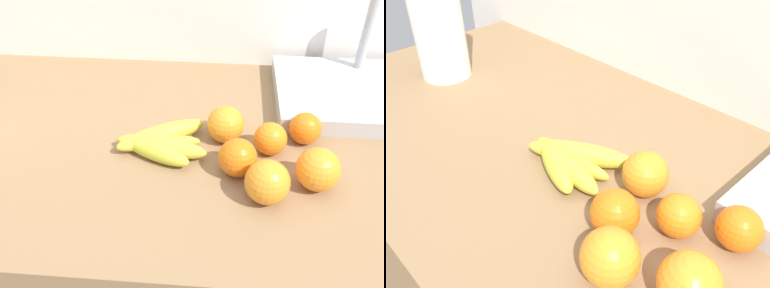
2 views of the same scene
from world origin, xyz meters
The scene contains 10 objects.
counter centered at (0.00, 0.00, 0.45)m, with size 1.57×0.70×0.90m, color olive.
wall_back centered at (0.00, 0.38, 0.65)m, with size 1.97×0.06×1.30m, color silver.
banana_bunch centered at (-0.03, -0.04, 0.92)m, with size 0.20×0.17×0.04m.
orange_front centered at (0.27, -0.11, 0.95)m, with size 0.08×0.08×0.08m, color orange.
orange_right centered at (0.13, -0.09, 0.94)m, with size 0.08×0.08×0.08m, color orange.
orange_center centered at (0.27, 0.02, 0.94)m, with size 0.07×0.07×0.07m, color orange.
orange_back_left centered at (0.10, 0.02, 0.94)m, with size 0.08×0.08×0.08m, color orange.
orange_far_right centered at (0.18, -0.15, 0.95)m, with size 0.08×0.08×0.08m, color orange.
orange_back_right centered at (0.19, -0.02, 0.94)m, with size 0.07×0.07×0.07m, color orange.
sink_basin centered at (0.43, 0.19, 0.93)m, with size 0.42×0.29×0.22m.
Camera 1 is at (0.09, -0.73, 1.49)m, focal length 41.13 mm.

